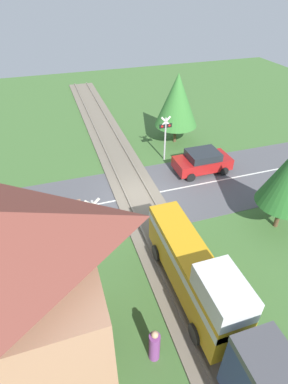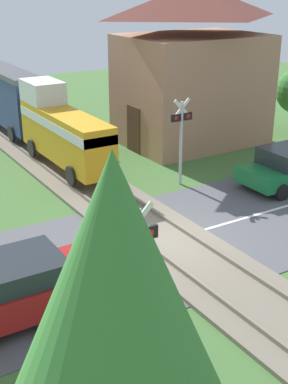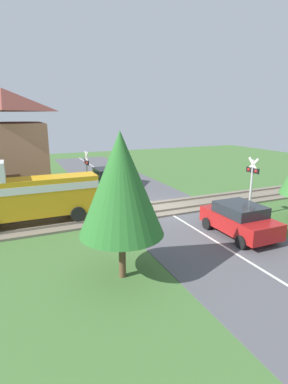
{
  "view_description": "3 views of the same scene",
  "coord_description": "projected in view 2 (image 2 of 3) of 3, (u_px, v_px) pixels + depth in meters",
  "views": [
    {
      "loc": [
        4.19,
        14.09,
        11.14
      ],
      "look_at": [
        0.0,
        1.22,
        1.2
      ],
      "focal_mm": 28.0,
      "sensor_mm": 36.0,
      "label": 1
    },
    {
      "loc": [
        -8.08,
        -11.97,
        7.42
      ],
      "look_at": [
        0.0,
        1.22,
        1.2
      ],
      "focal_mm": 50.0,
      "sensor_mm": 36.0,
      "label": 2
    },
    {
      "loc": [
        -15.34,
        7.96,
        5.54
      ],
      "look_at": [
        0.0,
        1.22,
        1.2
      ],
      "focal_mm": 28.0,
      "sensor_mm": 36.0,
      "label": 3
    }
  ],
  "objects": [
    {
      "name": "ground_plane",
      "position": [
        165.0,
        242.0,
        16.15
      ],
      "size": [
        60.0,
        60.0,
        0.0
      ],
      "primitive_type": "plane",
      "color": "#426B33"
    },
    {
      "name": "road_surface",
      "position": [
        165.0,
        241.0,
        16.15
      ],
      "size": [
        48.0,
        6.4,
        0.02
      ],
      "color": "#515156",
      "rests_on": "ground_plane"
    },
    {
      "name": "track_bed",
      "position": [
        165.0,
        240.0,
        16.13
      ],
      "size": [
        2.8,
        48.0,
        0.24
      ],
      "color": "#756B5B",
      "rests_on": "ground_plane"
    },
    {
      "name": "train",
      "position": [
        9.0,
        97.0,
        26.62
      ],
      "size": [
        1.58,
        19.77,
        3.18
      ],
      "color": "gold",
      "rests_on": "track_bed"
    },
    {
      "name": "car_near_crossing",
      "position": [
        18.0,
        287.0,
        12.27
      ],
      "size": [
        3.78,
        2.02,
        1.53
      ],
      "color": "#A81919",
      "rests_on": "ground_plane"
    },
    {
      "name": "crossing_signal_west_approach",
      "position": [
        138.0,
        258.0,
        10.84
      ],
      "size": [
        0.9,
        0.18,
        3.33
      ],
      "color": "#B7B7B7",
      "rests_on": "ground_plane"
    },
    {
      "name": "crossing_signal_east_approach",
      "position": [
        181.0,
        131.0,
        19.88
      ],
      "size": [
        0.9,
        0.18,
        3.33
      ],
      "color": "#B7B7B7",
      "rests_on": "ground_plane"
    },
    {
      "name": "station_building",
      "position": [
        192.0,
        68.0,
        24.72
      ],
      "size": [
        6.84,
        5.06,
        7.22
      ],
      "color": "#AD7A5B",
      "rests_on": "ground_plane"
    },
    {
      "name": "pedestrian_by_station",
      "position": [
        94.0,
        136.0,
        24.31
      ],
      "size": [
        0.4,
        0.4,
        1.61
      ],
      "color": "#7F3D84",
      "rests_on": "ground_plane"
    },
    {
      "name": "tree_beyond_track",
      "position": [
        115.0,
        283.0,
        7.51
      ],
      "size": [
        3.3,
        3.3,
        5.41
      ],
      "color": "brown",
      "rests_on": "ground_plane"
    }
  ]
}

